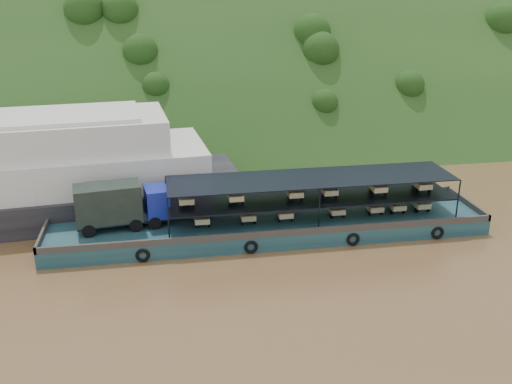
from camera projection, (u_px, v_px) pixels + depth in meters
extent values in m
plane|color=brown|center=(287.00, 242.00, 44.92)|extent=(160.00, 160.00, 0.00)
cube|color=#193D16|center=(229.00, 130.00, 78.13)|extent=(140.00, 39.60, 39.60)
cube|color=#133144|center=(268.00, 226.00, 46.31)|extent=(35.00, 7.00, 1.20)
cube|color=#592D19|center=(261.00, 201.00, 49.15)|extent=(35.00, 0.20, 0.50)
cube|color=#592D19|center=(277.00, 234.00, 42.88)|extent=(35.00, 0.20, 0.50)
cube|color=#592D19|center=(467.00, 203.00, 48.79)|extent=(0.20, 7.00, 0.50)
cube|color=#592D19|center=(43.00, 231.00, 43.23)|extent=(0.20, 7.00, 0.50)
torus|color=black|center=(143.00, 255.00, 41.45)|extent=(1.06, 0.26, 1.06)
torus|color=black|center=(251.00, 247.00, 42.73)|extent=(1.06, 0.26, 1.06)
torus|color=black|center=(353.00, 239.00, 44.01)|extent=(1.06, 0.26, 1.06)
torus|color=black|center=(438.00, 233.00, 45.13)|extent=(1.06, 0.26, 1.06)
cylinder|color=black|center=(89.00, 231.00, 42.72)|extent=(1.07, 0.50, 1.03)
cylinder|color=black|center=(88.00, 220.00, 44.64)|extent=(1.07, 0.50, 1.03)
cylinder|color=black|center=(136.00, 225.00, 43.71)|extent=(1.07, 0.50, 1.03)
cylinder|color=black|center=(133.00, 215.00, 45.63)|extent=(1.07, 0.50, 1.03)
cylinder|color=black|center=(155.00, 223.00, 44.11)|extent=(1.07, 0.50, 1.03)
cylinder|color=black|center=(151.00, 213.00, 46.04)|extent=(1.07, 0.50, 1.03)
cube|color=black|center=(123.00, 219.00, 44.38)|extent=(7.22, 3.18, 0.21)
cube|color=#152296|center=(157.00, 201.00, 44.72)|extent=(2.06, 2.68, 2.26)
cube|color=black|center=(168.00, 195.00, 44.83)|extent=(0.34, 2.04, 0.92)
cube|color=black|center=(108.00, 203.00, 43.57)|extent=(5.22, 3.11, 2.88)
cube|color=black|center=(311.00, 197.00, 46.08)|extent=(23.00, 5.00, 0.12)
cube|color=black|center=(312.00, 178.00, 45.50)|extent=(23.00, 5.00, 0.08)
cylinder|color=black|center=(168.00, 219.00, 41.93)|extent=(0.12, 0.12, 3.30)
cylinder|color=black|center=(167.00, 195.00, 46.55)|extent=(0.12, 0.12, 3.30)
cylinder|color=black|center=(319.00, 209.00, 43.77)|extent=(0.12, 0.12, 3.30)
cylinder|color=black|center=(303.00, 187.00, 48.39)|extent=(0.12, 0.12, 3.30)
cylinder|color=black|center=(458.00, 200.00, 45.61)|extent=(0.12, 0.12, 3.30)
cylinder|color=black|center=(430.00, 179.00, 50.23)|extent=(0.12, 0.12, 3.30)
cylinder|color=black|center=(200.00, 216.00, 46.11)|extent=(0.12, 0.52, 0.52)
cylinder|color=black|center=(196.00, 225.00, 44.37)|extent=(0.14, 0.52, 0.52)
cylinder|color=black|center=(209.00, 224.00, 44.53)|extent=(0.14, 0.52, 0.52)
cube|color=beige|center=(202.00, 219.00, 44.66)|extent=(1.15, 1.50, 0.44)
cube|color=red|center=(201.00, 211.00, 45.65)|extent=(0.55, 0.80, 0.80)
cube|color=red|center=(200.00, 206.00, 45.29)|extent=(0.50, 0.10, 0.10)
cylinder|color=black|center=(245.00, 213.00, 46.70)|extent=(0.12, 0.52, 0.52)
cylinder|color=black|center=(242.00, 222.00, 44.96)|extent=(0.14, 0.52, 0.52)
cylinder|color=black|center=(255.00, 221.00, 45.12)|extent=(0.14, 0.52, 0.52)
cube|color=#C1B288|center=(248.00, 216.00, 45.24)|extent=(1.15, 1.50, 0.44)
cube|color=red|center=(245.00, 208.00, 46.24)|extent=(0.55, 0.80, 0.80)
cube|color=red|center=(246.00, 203.00, 45.88)|extent=(0.50, 0.10, 0.10)
cylinder|color=black|center=(281.00, 210.00, 47.18)|extent=(0.12, 0.52, 0.52)
cylinder|color=black|center=(279.00, 219.00, 45.44)|extent=(0.14, 0.52, 0.52)
cylinder|color=black|center=(292.00, 218.00, 45.60)|extent=(0.14, 0.52, 0.52)
cube|color=beige|center=(285.00, 213.00, 45.72)|extent=(1.15, 1.50, 0.44)
cube|color=red|center=(282.00, 206.00, 46.72)|extent=(0.55, 0.80, 0.80)
cube|color=red|center=(282.00, 201.00, 46.36)|extent=(0.50, 0.10, 0.10)
cylinder|color=black|center=(331.00, 207.00, 47.87)|extent=(0.12, 0.52, 0.52)
cylinder|color=black|center=(332.00, 215.00, 46.13)|extent=(0.14, 0.52, 0.52)
cylinder|color=black|center=(343.00, 215.00, 46.29)|extent=(0.14, 0.52, 0.52)
cube|color=#C8BA8D|center=(336.00, 210.00, 46.41)|extent=(1.15, 1.50, 0.44)
cube|color=red|center=(332.00, 202.00, 47.41)|extent=(0.55, 0.80, 0.80)
cube|color=red|center=(333.00, 198.00, 47.05)|extent=(0.50, 0.10, 0.10)
cylinder|color=black|center=(368.00, 204.00, 48.39)|extent=(0.12, 0.52, 0.52)
cylinder|color=black|center=(370.00, 213.00, 46.65)|extent=(0.14, 0.52, 0.52)
cylinder|color=black|center=(381.00, 212.00, 46.81)|extent=(0.14, 0.52, 0.52)
cube|color=tan|center=(374.00, 207.00, 46.93)|extent=(1.15, 1.50, 0.44)
cube|color=red|center=(370.00, 200.00, 47.93)|extent=(0.55, 0.80, 0.80)
cube|color=red|center=(371.00, 195.00, 47.57)|extent=(0.50, 0.10, 0.10)
cylinder|color=black|center=(413.00, 201.00, 49.04)|extent=(0.12, 0.52, 0.52)
cylinder|color=black|center=(417.00, 210.00, 47.30)|extent=(0.14, 0.52, 0.52)
cylinder|color=black|center=(428.00, 209.00, 47.46)|extent=(0.14, 0.52, 0.52)
cube|color=beige|center=(421.00, 204.00, 47.59)|extent=(1.15, 1.50, 0.44)
cube|color=red|center=(415.00, 197.00, 48.59)|extent=(0.55, 0.80, 0.80)
cube|color=red|center=(417.00, 192.00, 48.23)|extent=(0.50, 0.10, 0.10)
cylinder|color=black|center=(389.00, 203.00, 48.70)|extent=(0.12, 0.52, 0.52)
cylinder|color=black|center=(392.00, 211.00, 46.96)|extent=(0.14, 0.52, 0.52)
cylinder|color=black|center=(404.00, 210.00, 47.12)|extent=(0.14, 0.52, 0.52)
cube|color=beige|center=(397.00, 205.00, 47.24)|extent=(1.15, 1.50, 0.44)
cube|color=red|center=(391.00, 199.00, 48.24)|extent=(0.55, 0.80, 0.80)
cube|color=red|center=(393.00, 194.00, 47.88)|extent=(0.50, 0.10, 0.10)
cylinder|color=black|center=(185.00, 197.00, 45.33)|extent=(0.12, 0.52, 0.52)
cylinder|color=black|center=(180.00, 205.00, 43.59)|extent=(0.14, 0.52, 0.52)
cylinder|color=black|center=(193.00, 204.00, 43.75)|extent=(0.14, 0.52, 0.52)
cube|color=#BEB586|center=(186.00, 199.00, 43.87)|extent=(1.15, 1.50, 0.44)
cube|color=red|center=(185.00, 192.00, 44.87)|extent=(0.55, 0.80, 0.80)
cube|color=red|center=(185.00, 187.00, 44.51)|extent=(0.50, 0.10, 0.10)
cylinder|color=black|center=(233.00, 194.00, 45.94)|extent=(0.12, 0.52, 0.52)
cylinder|color=black|center=(230.00, 202.00, 44.20)|extent=(0.14, 0.52, 0.52)
cylinder|color=black|center=(243.00, 201.00, 44.36)|extent=(0.14, 0.52, 0.52)
cube|color=beige|center=(236.00, 196.00, 44.48)|extent=(1.15, 1.50, 0.44)
cube|color=#1B31A6|center=(234.00, 189.00, 45.48)|extent=(0.55, 0.80, 0.80)
cube|color=#1B31A6|center=(234.00, 184.00, 45.12)|extent=(0.50, 0.10, 0.10)
cylinder|color=black|center=(290.00, 190.00, 46.70)|extent=(0.12, 0.52, 0.52)
cylinder|color=black|center=(289.00, 198.00, 44.96)|extent=(0.14, 0.52, 0.52)
cylinder|color=black|center=(302.00, 198.00, 45.12)|extent=(0.14, 0.52, 0.52)
cube|color=#C7B88D|center=(295.00, 192.00, 45.24)|extent=(1.15, 1.50, 0.44)
cube|color=#B00B14|center=(291.00, 185.00, 46.24)|extent=(0.55, 0.80, 0.80)
cube|color=#B00B14|center=(292.00, 180.00, 45.88)|extent=(0.50, 0.10, 0.10)
cylinder|color=black|center=(324.00, 188.00, 47.15)|extent=(0.12, 0.52, 0.52)
cylinder|color=black|center=(324.00, 196.00, 45.41)|extent=(0.14, 0.52, 0.52)
cylinder|color=black|center=(336.00, 195.00, 45.57)|extent=(0.14, 0.52, 0.52)
cube|color=#C1B088|center=(329.00, 190.00, 45.70)|extent=(1.15, 1.50, 0.44)
cube|color=#192E9B|center=(325.00, 183.00, 46.69)|extent=(0.55, 0.80, 0.80)
cube|color=#192E9B|center=(326.00, 178.00, 46.33)|extent=(0.50, 0.10, 0.10)
cylinder|color=black|center=(371.00, 185.00, 47.81)|extent=(0.12, 0.52, 0.52)
cylinder|color=black|center=(373.00, 193.00, 46.07)|extent=(0.14, 0.52, 0.52)
cylinder|color=black|center=(385.00, 192.00, 46.23)|extent=(0.14, 0.52, 0.52)
cube|color=beige|center=(378.00, 187.00, 46.36)|extent=(1.15, 1.50, 0.44)
cube|color=red|center=(373.00, 181.00, 47.36)|extent=(0.55, 0.80, 0.80)
cube|color=red|center=(374.00, 176.00, 47.00)|extent=(0.50, 0.10, 0.10)
cylinder|color=black|center=(414.00, 183.00, 48.43)|extent=(0.12, 0.52, 0.52)
cylinder|color=black|center=(418.00, 190.00, 46.69)|extent=(0.14, 0.52, 0.52)
cylinder|color=black|center=(429.00, 190.00, 46.85)|extent=(0.14, 0.52, 0.52)
cube|color=beige|center=(422.00, 185.00, 46.97)|extent=(1.15, 1.50, 0.44)
cube|color=beige|center=(416.00, 178.00, 47.97)|extent=(0.55, 0.80, 0.80)
cube|color=beige|center=(418.00, 173.00, 47.61)|extent=(0.50, 0.10, 0.10)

